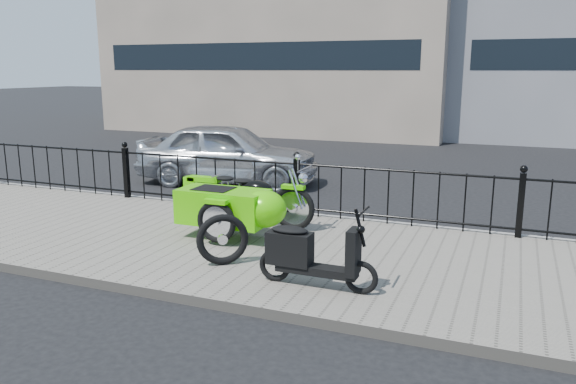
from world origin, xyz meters
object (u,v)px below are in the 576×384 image
at_px(motorcycle_sidecar, 239,205).
at_px(sedan_car, 228,153).
at_px(scooter, 309,255).
at_px(spare_tire, 223,240).

relative_size(motorcycle_sidecar, sedan_car, 0.56).
distance_m(scooter, spare_tire, 1.27).
distance_m(motorcycle_sidecar, spare_tire, 1.25).
height_order(scooter, sedan_car, sedan_car).
bearing_deg(motorcycle_sidecar, sedan_car, 119.96).
bearing_deg(scooter, sedan_car, 125.82).
relative_size(spare_tire, sedan_car, 0.16).
relative_size(motorcycle_sidecar, spare_tire, 3.45).
bearing_deg(motorcycle_sidecar, scooter, -41.77).
bearing_deg(spare_tire, scooter, -11.97).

